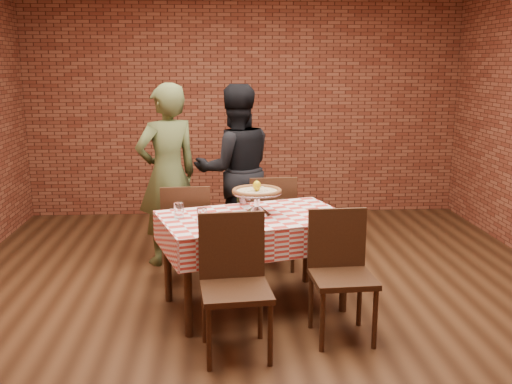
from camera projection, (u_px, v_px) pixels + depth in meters
ground at (264, 302)px, 4.83m from camera, size 6.00×6.00×0.00m
back_wall at (245, 102)px, 7.45m from camera, size 5.50×0.00×5.50m
table at (254, 262)px, 4.68m from camera, size 1.59×1.21×0.75m
tablecloth at (254, 230)px, 4.63m from camera, size 1.64×1.26×0.24m
pizza_stand at (257, 203)px, 4.62m from camera, size 0.49×0.49×0.18m
pizza at (257, 192)px, 4.60m from camera, size 0.48×0.48×0.03m
lemon at (257, 186)px, 4.59m from camera, size 0.08×0.08×0.08m
water_glass_left at (202, 216)px, 4.35m from camera, size 0.09×0.09×0.12m
water_glass_right at (179, 210)px, 4.52m from camera, size 0.09×0.09×0.12m
side_plate at (320, 213)px, 4.67m from camera, size 0.22×0.22×0.01m
sweetener_packet_a at (335, 214)px, 4.64m from camera, size 0.06×0.06×0.00m
sweetener_packet_b at (328, 212)px, 4.70m from camera, size 0.06×0.05×0.00m
condiment_caddy at (243, 199)px, 4.88m from camera, size 0.11×0.10×0.13m
chair_near_left at (236, 289)px, 3.88m from camera, size 0.50×0.50×0.94m
chair_near_right at (343, 278)px, 4.11m from camera, size 0.45×0.45×0.91m
chair_far_left at (186, 232)px, 5.24m from camera, size 0.45×0.45×0.90m
chair_far_right at (270, 221)px, 5.58m from camera, size 0.45×0.45×0.92m
diner_olive at (168, 175)px, 5.64m from camera, size 0.76×0.68×1.75m
diner_black at (235, 170)px, 5.97m from camera, size 0.96×0.81×1.73m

